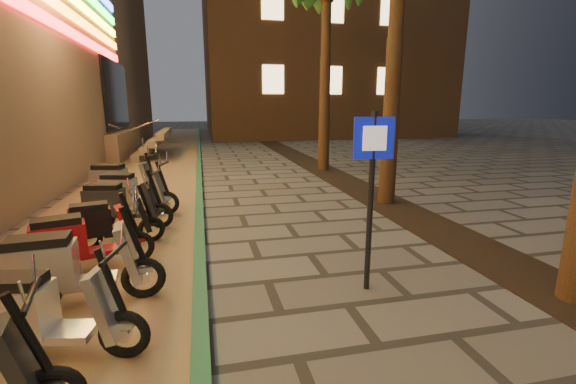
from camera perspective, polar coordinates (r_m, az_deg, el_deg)
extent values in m
cube|color=#8C7251|center=(11.82, -21.29, 0.39)|extent=(3.40, 60.00, 0.01)
cube|color=#25623E|center=(11.67, -13.04, 1.02)|extent=(0.18, 60.00, 0.10)
cube|color=black|center=(8.15, 20.66, -4.80)|extent=(1.20, 40.00, 0.02)
cube|color=black|center=(19.79, -24.09, 12.93)|extent=(0.08, 5.00, 3.00)
cube|color=gray|center=(20.34, -29.22, 6.16)|extent=(5.00, 6.00, 1.20)
cube|color=gray|center=(19.75, -20.69, 5.49)|extent=(0.35, 5.00, 0.30)
cube|color=gray|center=(19.68, -19.74, 6.42)|extent=(0.35, 5.00, 0.30)
cube|color=gray|center=(19.61, -18.78, 7.35)|extent=(0.35, 5.00, 0.30)
cube|color=gray|center=(19.56, -17.82, 8.28)|extent=(0.35, 5.00, 0.30)
cylinder|color=silver|center=(17.75, -23.09, 8.14)|extent=(2.09, 0.06, 0.81)
cylinder|color=silver|center=(21.69, -21.29, 8.94)|extent=(2.09, 0.06, 0.81)
cube|color=#FFD98C|center=(25.92, -2.21, 16.33)|extent=(1.40, 0.06, 1.80)
cube|color=#FFD98C|center=(26.95, 6.52, 16.12)|extent=(1.40, 0.06, 1.80)
cube|color=#FFD98C|center=(28.51, 14.43, 15.62)|extent=(1.40, 0.06, 1.80)
cube|color=#FFD98C|center=(26.59, -2.30, 26.05)|extent=(1.40, 0.06, 1.80)
cube|color=#FFD98C|center=(27.59, 6.78, 25.48)|extent=(1.40, 0.06, 1.80)
cube|color=#FFD98C|center=(29.12, 14.96, 24.48)|extent=(1.40, 0.06, 1.80)
cylinder|color=#472D19|center=(9.54, 15.25, 15.30)|extent=(0.40, 0.40, 5.70)
cylinder|color=#472D19|center=(14.16, 5.50, 15.18)|extent=(0.40, 0.40, 5.95)
cylinder|color=black|center=(4.91, 12.09, -1.77)|extent=(0.07, 0.07, 2.28)
cube|color=#0E18B9|center=(4.76, 12.63, 7.79)|extent=(0.50, 0.07, 0.50)
cube|color=white|center=(4.73, 12.73, 7.77)|extent=(0.29, 0.04, 0.29)
cube|color=#272A2C|center=(3.49, -34.71, -20.15)|extent=(0.33, 0.43, 0.68)
cylinder|color=black|center=(3.39, -33.97, -17.35)|extent=(0.27, 0.12, 0.71)
cylinder|color=black|center=(3.25, -33.79, -12.55)|extent=(0.15, 0.55, 0.04)
cube|color=#272A2C|center=(3.58, -31.96, -22.98)|extent=(0.23, 0.17, 0.06)
torus|color=black|center=(4.61, -36.00, -16.97)|extent=(0.50, 0.18, 0.49)
cylinder|color=silver|center=(4.61, -36.00, -16.97)|extent=(0.15, 0.12, 0.13)
torus|color=black|center=(4.15, -23.06, -18.81)|extent=(0.50, 0.18, 0.49)
cylinder|color=silver|center=(4.15, -23.06, -18.81)|extent=(0.15, 0.12, 0.13)
cube|color=silver|center=(4.34, -30.08, -17.50)|extent=(0.57, 0.41, 0.08)
cube|color=silver|center=(4.45, -35.63, -14.02)|extent=(0.71, 0.47, 0.47)
cube|color=black|center=(4.35, -36.10, -10.76)|extent=(0.63, 0.40, 0.11)
cube|color=silver|center=(4.04, -25.28, -14.70)|extent=(0.32, 0.42, 0.66)
cylinder|color=black|center=(3.94, -24.64, -12.33)|extent=(0.27, 0.11, 0.70)
cylinder|color=black|center=(3.81, -24.39, -8.24)|extent=(0.14, 0.55, 0.04)
cube|color=silver|center=(4.09, -23.21, -17.45)|extent=(0.23, 0.17, 0.06)
torus|color=black|center=(5.37, -33.16, -12.27)|extent=(0.54, 0.15, 0.53)
cylinder|color=silver|center=(5.37, -33.16, -12.27)|extent=(0.15, 0.12, 0.14)
torus|color=black|center=(5.18, -20.59, -11.81)|extent=(0.54, 0.15, 0.53)
cylinder|color=silver|center=(5.18, -20.59, -11.81)|extent=(0.15, 0.12, 0.14)
cube|color=#A9A8B0|center=(5.23, -27.14, -11.71)|extent=(0.59, 0.40, 0.08)
cube|color=#A9A8B0|center=(5.24, -32.68, -9.29)|extent=(0.75, 0.46, 0.51)
cube|color=black|center=(5.14, -33.07, -6.20)|extent=(0.66, 0.39, 0.12)
cube|color=#A9A8B0|center=(5.06, -22.53, -8.31)|extent=(0.31, 0.43, 0.72)
cylinder|color=black|center=(4.99, -21.90, -6.06)|extent=(0.29, 0.10, 0.76)
cylinder|color=black|center=(4.90, -21.62, -2.38)|extent=(0.10, 0.59, 0.04)
cube|color=#A9A8B0|center=(5.13, -20.69, -10.56)|extent=(0.24, 0.16, 0.06)
torus|color=black|center=(6.26, -31.21, -8.79)|extent=(0.50, 0.24, 0.50)
cylinder|color=silver|center=(6.26, -31.21, -8.79)|extent=(0.16, 0.13, 0.13)
torus|color=black|center=(6.31, -21.37, -7.62)|extent=(0.50, 0.24, 0.50)
cylinder|color=silver|center=(6.31, -21.37, -7.62)|extent=(0.16, 0.13, 0.13)
cube|color=maroon|center=(6.24, -26.38, -7.91)|extent=(0.60, 0.47, 0.08)
cube|color=maroon|center=(6.17, -30.79, -6.29)|extent=(0.75, 0.55, 0.48)
cube|color=black|center=(6.09, -31.08, -3.80)|extent=(0.66, 0.47, 0.12)
cube|color=maroon|center=(6.19, -22.84, -4.93)|extent=(0.36, 0.44, 0.68)
cylinder|color=black|center=(6.14, -22.37, -3.15)|extent=(0.27, 0.14, 0.71)
cylinder|color=black|center=(6.08, -22.17, -0.31)|extent=(0.21, 0.54, 0.04)
cube|color=maroon|center=(6.27, -21.45, -6.63)|extent=(0.24, 0.19, 0.06)
torus|color=black|center=(7.12, -27.57, -6.07)|extent=(0.47, 0.21, 0.46)
cylinder|color=silver|center=(7.12, -27.57, -6.07)|extent=(0.14, 0.12, 0.12)
torus|color=black|center=(7.17, -19.59, -5.21)|extent=(0.47, 0.21, 0.46)
cylinder|color=silver|center=(7.17, -19.59, -5.21)|extent=(0.14, 0.12, 0.12)
cube|color=black|center=(7.11, -23.66, -5.38)|extent=(0.55, 0.42, 0.07)
cube|color=black|center=(7.04, -27.21, -4.01)|extent=(0.69, 0.49, 0.45)
cube|color=black|center=(6.98, -27.42, -1.98)|extent=(0.61, 0.42, 0.11)
cube|color=black|center=(7.07, -20.77, -2.98)|extent=(0.32, 0.41, 0.63)
cylinder|color=black|center=(7.04, -20.38, -1.53)|extent=(0.25, 0.12, 0.66)
cylinder|color=black|center=(6.98, -20.19, 0.78)|extent=(0.17, 0.51, 0.04)
cube|color=black|center=(7.14, -19.65, -4.39)|extent=(0.22, 0.17, 0.05)
torus|color=black|center=(8.27, -25.84, -3.23)|extent=(0.52, 0.19, 0.52)
cylinder|color=silver|center=(8.27, -25.84, -3.23)|extent=(0.15, 0.12, 0.14)
torus|color=black|center=(7.90, -18.42, -3.30)|extent=(0.52, 0.19, 0.52)
cylinder|color=silver|center=(7.90, -18.42, -3.30)|extent=(0.15, 0.12, 0.14)
cube|color=#232527|center=(8.06, -22.31, -3.00)|extent=(0.60, 0.43, 0.08)
cube|color=#232527|center=(8.17, -25.53, -1.29)|extent=(0.75, 0.49, 0.50)
cube|color=black|center=(8.11, -25.72, 0.68)|extent=(0.66, 0.42, 0.12)
cube|color=#232527|center=(7.85, -19.56, -0.93)|extent=(0.33, 0.44, 0.70)
cylinder|color=black|center=(7.79, -19.18, 0.49)|extent=(0.28, 0.12, 0.73)
cylinder|color=black|center=(7.72, -19.00, 2.79)|extent=(0.14, 0.57, 0.04)
cube|color=#232527|center=(7.87, -18.48, -2.47)|extent=(0.24, 0.18, 0.06)
torus|color=black|center=(9.24, -24.09, -1.46)|extent=(0.53, 0.22, 0.52)
cylinder|color=silver|center=(9.24, -24.09, -1.46)|extent=(0.16, 0.13, 0.14)
torus|color=black|center=(8.84, -17.42, -1.54)|extent=(0.53, 0.22, 0.52)
cylinder|color=silver|center=(8.84, -17.42, -1.54)|extent=(0.16, 0.13, 0.14)
cube|color=silver|center=(9.02, -20.91, -1.25)|extent=(0.62, 0.46, 0.08)
cube|color=silver|center=(9.15, -23.79, 0.31)|extent=(0.77, 0.53, 0.50)
cube|color=black|center=(9.10, -23.96, 2.10)|extent=(0.68, 0.46, 0.12)
cube|color=silver|center=(8.81, -18.44, 0.63)|extent=(0.35, 0.45, 0.71)
cylinder|color=black|center=(8.75, -18.09, 1.92)|extent=(0.28, 0.13, 0.74)
cylinder|color=black|center=(8.68, -17.92, 4.01)|extent=(0.18, 0.58, 0.04)
cube|color=silver|center=(8.81, -17.47, -0.77)|extent=(0.25, 0.19, 0.06)
torus|color=black|center=(10.28, -25.21, -0.11)|extent=(0.57, 0.26, 0.56)
cylinder|color=silver|center=(10.28, -25.21, -0.11)|extent=(0.18, 0.15, 0.15)
torus|color=black|center=(9.77, -18.91, -0.19)|extent=(0.57, 0.26, 0.56)
cylinder|color=silver|center=(9.77, -18.91, -0.19)|extent=(0.18, 0.15, 0.15)
cube|color=#A1A1A9|center=(10.01, -22.22, 0.09)|extent=(0.67, 0.52, 0.09)
cube|color=#A1A1A9|center=(10.18, -24.95, 1.61)|extent=(0.84, 0.60, 0.54)
cube|color=black|center=(10.14, -25.11, 3.36)|extent=(0.74, 0.52, 0.13)
cube|color=#A1A1A9|center=(9.76, -19.90, 1.93)|extent=(0.40, 0.50, 0.76)
cylinder|color=black|center=(9.69, -19.58, 3.19)|extent=(0.31, 0.15, 0.80)
cylinder|color=black|center=(9.63, -19.43, 5.23)|extent=(0.22, 0.62, 0.05)
cube|color=#A1A1A9|center=(9.74, -18.97, 0.55)|extent=(0.27, 0.21, 0.07)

